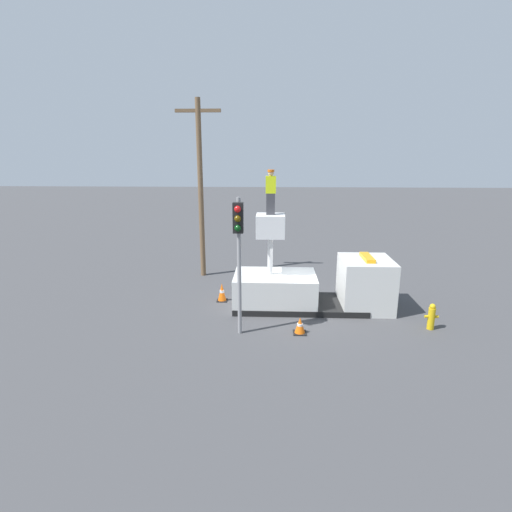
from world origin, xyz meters
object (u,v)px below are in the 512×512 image
(traffic_cone_curbside, at_px, (300,326))
(bucket_truck, at_px, (313,286))
(fire_hydrant, at_px, (431,317))
(utility_pole, at_px, (200,184))
(worker, at_px, (271,192))
(traffic_cone_rear, at_px, (222,292))
(traffic_light_pole, at_px, (239,240))

(traffic_cone_curbside, bearing_deg, bucket_truck, 74.80)
(traffic_cone_curbside, bearing_deg, fire_hydrant, 6.54)
(utility_pole, bearing_deg, fire_hydrant, -33.66)
(worker, relative_size, traffic_cone_curbside, 2.88)
(worker, relative_size, traffic_cone_rear, 2.20)
(fire_hydrant, bearing_deg, traffic_light_pole, -173.73)
(worker, xyz_separation_m, traffic_cone_rear, (-2.08, 0.55, -4.38))
(traffic_light_pole, relative_size, utility_pole, 0.55)
(worker, bearing_deg, traffic_cone_curbside, -66.77)
(bucket_truck, xyz_separation_m, utility_pole, (-5.32, 4.27, 3.83))
(traffic_cone_rear, relative_size, traffic_cone_curbside, 1.31)
(traffic_cone_curbside, relative_size, utility_pole, 0.07)
(worker, distance_m, traffic_light_pole, 3.24)
(traffic_cone_rear, bearing_deg, utility_pole, 111.24)
(bucket_truck, bearing_deg, traffic_cone_rear, 171.98)
(worker, bearing_deg, utility_pole, 129.55)
(traffic_cone_curbside, bearing_deg, utility_pole, 124.12)
(worker, xyz_separation_m, fire_hydrant, (5.89, -2.00, -4.28))
(traffic_light_pole, distance_m, traffic_cone_curbside, 3.82)
(traffic_light_pole, xyz_separation_m, fire_hydrant, (6.94, 0.76, -2.95))
(bucket_truck, relative_size, utility_pole, 0.73)
(traffic_cone_curbside, distance_m, utility_pole, 9.37)
(fire_hydrant, distance_m, utility_pole, 12.09)
(traffic_cone_rear, bearing_deg, traffic_light_pole, -72.66)
(fire_hydrant, bearing_deg, traffic_cone_rear, 162.27)
(bucket_truck, distance_m, fire_hydrant, 4.59)
(bucket_truck, distance_m, traffic_light_pole, 4.70)
(traffic_cone_curbside, bearing_deg, traffic_cone_rear, 135.70)
(traffic_cone_rear, distance_m, traffic_cone_curbside, 4.44)
(traffic_light_pole, xyz_separation_m, traffic_cone_rear, (-1.03, 3.31, -3.06))
(worker, bearing_deg, bucket_truck, 0.00)
(worker, height_order, fire_hydrant, worker)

